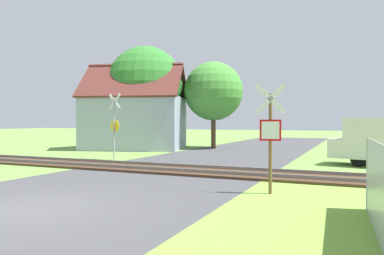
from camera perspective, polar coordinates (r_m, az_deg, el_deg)
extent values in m
plane|color=#6B9942|center=(9.77, -24.02, -11.38)|extent=(160.00, 160.00, 0.00)
cube|color=#424244|center=(11.18, -16.31, -9.75)|extent=(8.17, 80.00, 0.01)
cube|color=#422D1E|center=(15.79, -3.14, -6.40)|extent=(60.00, 2.60, 0.10)
cube|color=slate|center=(16.42, -2.00, -5.74)|extent=(60.00, 0.08, 0.12)
cube|color=slate|center=(15.15, -4.37, -6.30)|extent=(60.00, 0.08, 0.12)
cylinder|color=brown|center=(10.87, 11.86, -2.45)|extent=(0.10, 0.10, 2.86)
cube|color=red|center=(10.79, 11.86, -0.40)|extent=(0.59, 0.14, 0.60)
cube|color=white|center=(10.77, 11.86, -0.40)|extent=(0.49, 0.11, 0.49)
cube|color=white|center=(10.81, 11.88, 4.32)|extent=(0.87, 0.20, 0.88)
cube|color=white|center=(10.81, 11.88, 4.32)|extent=(0.87, 0.20, 0.88)
cylinder|color=#9E9EA5|center=(20.69, -11.82, -0.11)|extent=(0.09, 0.09, 3.39)
cube|color=white|center=(20.76, -11.71, 3.88)|extent=(0.87, 0.19, 0.88)
cube|color=white|center=(20.76, -11.71, 3.88)|extent=(0.87, 0.19, 0.88)
cylinder|color=yellow|center=(20.73, -11.69, 0.24)|extent=(0.63, 0.15, 0.64)
cube|color=#99A3B7|center=(28.50, -8.58, 0.67)|extent=(8.21, 7.28, 3.87)
cube|color=#562823|center=(27.33, -9.41, 7.21)|extent=(7.86, 5.08, 2.73)
cube|color=#562823|center=(29.98, -7.87, 6.66)|extent=(7.86, 5.08, 2.73)
cube|color=brown|center=(28.22, -4.85, 7.53)|extent=(0.62, 0.62, 1.10)
cylinder|color=#513823|center=(28.79, 3.28, -0.49)|extent=(0.36, 0.36, 2.69)
sphere|color=#478E38|center=(28.87, 3.29, 5.55)|extent=(4.51, 4.51, 4.51)
cylinder|color=#513823|center=(29.25, -7.11, -0.42)|extent=(0.42, 0.42, 2.75)
sphere|color=#337A2D|center=(29.38, -7.13, 6.56)|extent=(5.85, 5.85, 5.85)
cube|color=silver|center=(19.59, 21.64, -2.87)|extent=(1.10, 1.92, 0.90)
cube|color=#19232D|center=(19.45, 22.71, -0.44)|extent=(0.41, 1.58, 0.85)
cylinder|color=black|center=(20.13, 25.04, -4.07)|extent=(0.70, 0.33, 0.68)
cylinder|color=black|center=(18.62, 24.03, -4.47)|extent=(0.70, 0.33, 0.68)
cylinder|color=#9E9EA5|center=(9.69, 25.19, -6.38)|extent=(0.06, 0.06, 1.70)
cube|color=#ADB2B7|center=(7.38, 26.55, -8.69)|extent=(0.25, 4.69, 1.70)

